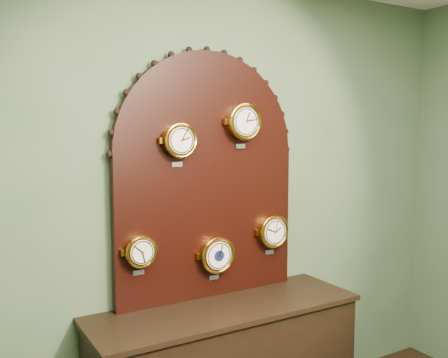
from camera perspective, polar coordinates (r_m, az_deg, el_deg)
wall_back at (r=3.11m, az=-2.35°, el=-2.88°), size 4.00×0.00×4.00m
display_board at (r=3.04m, az=-1.92°, el=1.21°), size 1.26×0.06×1.53m
roman_clock at (r=2.87m, az=-5.14°, el=4.41°), size 0.21×0.08×0.26m
arabic_clock at (r=3.08m, az=2.24°, el=6.57°), size 0.23×0.08×0.28m
hygrometer at (r=2.86m, az=-9.55°, el=-8.14°), size 0.19×0.08×0.24m
barometer at (r=3.08m, az=-0.85°, el=-8.64°), size 0.23×0.08×0.28m
tide_clock at (r=3.28m, az=5.57°, el=-5.96°), size 0.22×0.08×0.27m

